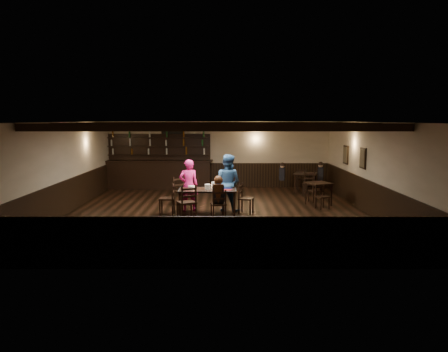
{
  "coord_description": "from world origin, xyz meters",
  "views": [
    {
      "loc": [
        0.22,
        -12.85,
        2.77
      ],
      "look_at": [
        0.2,
        0.2,
        1.08
      ],
      "focal_mm": 35.0,
      "sensor_mm": 36.0,
      "label": 1
    }
  ],
  "objects_px": {
    "chair_near_right": "(219,202)",
    "woman_pink": "(189,185)",
    "cake": "(192,187)",
    "bar_counter": "(158,170)",
    "chair_near_left": "(188,200)",
    "man_blue": "(227,183)",
    "dining_table": "(207,192)"
  },
  "relations": [
    {
      "from": "dining_table",
      "to": "man_blue",
      "type": "bearing_deg",
      "value": 38.25
    },
    {
      "from": "woman_pink",
      "to": "cake",
      "type": "relative_size",
      "value": 6.15
    },
    {
      "from": "woman_pink",
      "to": "man_blue",
      "type": "xyz_separation_m",
      "value": [
        1.18,
        -0.01,
        0.08
      ]
    },
    {
      "from": "dining_table",
      "to": "chair_near_right",
      "type": "xyz_separation_m",
      "value": [
        0.34,
        -0.71,
        -0.18
      ]
    },
    {
      "from": "dining_table",
      "to": "woman_pink",
      "type": "height_order",
      "value": "woman_pink"
    },
    {
      "from": "chair_near_left",
      "to": "woman_pink",
      "type": "height_order",
      "value": "woman_pink"
    },
    {
      "from": "chair_near_right",
      "to": "woman_pink",
      "type": "relative_size",
      "value": 0.54
    },
    {
      "from": "chair_near_left",
      "to": "man_blue",
      "type": "bearing_deg",
      "value": 49.45
    },
    {
      "from": "chair_near_left",
      "to": "bar_counter",
      "type": "height_order",
      "value": "bar_counter"
    },
    {
      "from": "chair_near_left",
      "to": "cake",
      "type": "bearing_deg",
      "value": 87.36
    },
    {
      "from": "woman_pink",
      "to": "dining_table",
      "type": "bearing_deg",
      "value": 128.91
    },
    {
      "from": "dining_table",
      "to": "man_blue",
      "type": "distance_m",
      "value": 0.77
    },
    {
      "from": "chair_near_right",
      "to": "cake",
      "type": "distance_m",
      "value": 1.18
    },
    {
      "from": "woman_pink",
      "to": "man_blue",
      "type": "distance_m",
      "value": 1.18
    },
    {
      "from": "chair_near_right",
      "to": "cake",
      "type": "bearing_deg",
      "value": 135.12
    },
    {
      "from": "cake",
      "to": "bar_counter",
      "type": "bearing_deg",
      "value": 109.68
    },
    {
      "from": "man_blue",
      "to": "bar_counter",
      "type": "distance_m",
      "value": 5.29
    },
    {
      "from": "cake",
      "to": "chair_near_right",
      "type": "bearing_deg",
      "value": -44.88
    },
    {
      "from": "dining_table",
      "to": "chair_near_left",
      "type": "relative_size",
      "value": 1.69
    },
    {
      "from": "chair_near_left",
      "to": "cake",
      "type": "relative_size",
      "value": 3.88
    },
    {
      "from": "cake",
      "to": "woman_pink",
      "type": "bearing_deg",
      "value": 107.65
    },
    {
      "from": "chair_near_left",
      "to": "man_blue",
      "type": "relative_size",
      "value": 0.57
    },
    {
      "from": "woman_pink",
      "to": "bar_counter",
      "type": "bearing_deg",
      "value": -82.47
    },
    {
      "from": "cake",
      "to": "bar_counter",
      "type": "distance_m",
      "value": 5.16
    },
    {
      "from": "dining_table",
      "to": "chair_near_right",
      "type": "relative_size",
      "value": 1.96
    },
    {
      "from": "cake",
      "to": "dining_table",
      "type": "bearing_deg",
      "value": -11.44
    },
    {
      "from": "chair_near_right",
      "to": "man_blue",
      "type": "height_order",
      "value": "man_blue"
    },
    {
      "from": "man_blue",
      "to": "woman_pink",
      "type": "bearing_deg",
      "value": 24.22
    },
    {
      "from": "dining_table",
      "to": "chair_near_right",
      "type": "bearing_deg",
      "value": -64.37
    },
    {
      "from": "chair_near_left",
      "to": "man_blue",
      "type": "xyz_separation_m",
      "value": [
        1.1,
        1.29,
        0.29
      ]
    },
    {
      "from": "man_blue",
      "to": "cake",
      "type": "height_order",
      "value": "man_blue"
    },
    {
      "from": "woman_pink",
      "to": "man_blue",
      "type": "relative_size",
      "value": 0.91
    }
  ]
}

